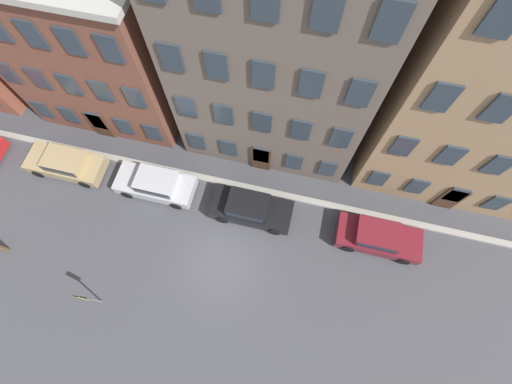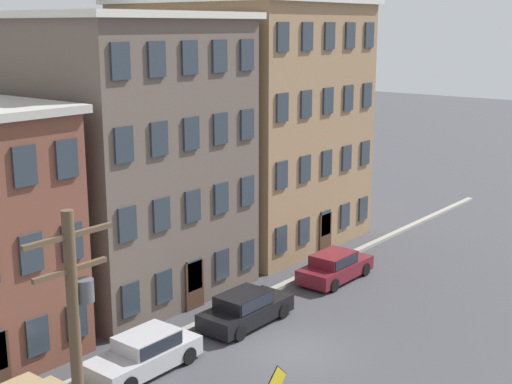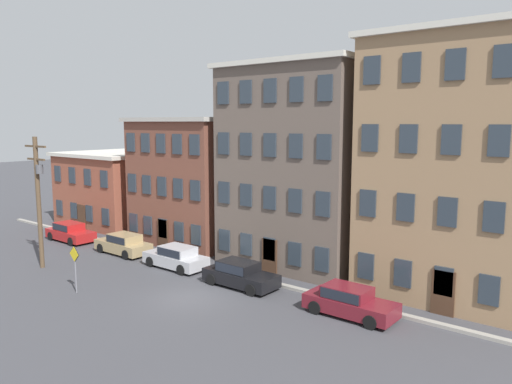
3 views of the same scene
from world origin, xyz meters
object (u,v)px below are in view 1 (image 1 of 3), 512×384
at_px(car_tan, 65,163).
at_px(car_maroon, 378,237).
at_px(car_silver, 156,184).
at_px(caution_sign, 86,298).
at_px(car_black, 250,208).

height_order(car_tan, car_maroon, same).
height_order(car_silver, caution_sign, caution_sign).
relative_size(car_silver, car_maroon, 1.00).
bearing_deg(car_silver, caution_sign, -96.45).
distance_m(car_silver, car_maroon, 12.40).
bearing_deg(car_black, car_maroon, -0.05).
bearing_deg(caution_sign, car_black, 45.87).
bearing_deg(car_silver, car_tan, 179.63).
height_order(car_silver, car_maroon, same).
xyz_separation_m(car_silver, caution_sign, (-0.75, -6.61, 0.99)).
height_order(car_silver, car_black, same).
distance_m(car_tan, car_black, 10.99).
xyz_separation_m(car_silver, car_black, (5.49, -0.19, 0.00)).
relative_size(car_maroon, caution_sign, 1.68).
bearing_deg(car_black, car_tan, 178.84).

